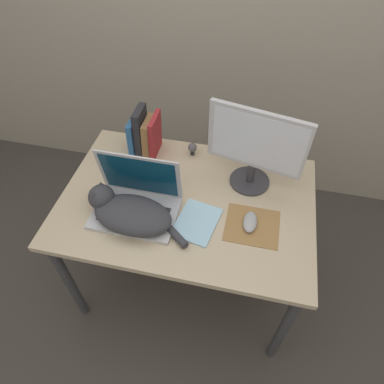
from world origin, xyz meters
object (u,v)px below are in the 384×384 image
Objects in this scene: cat at (128,212)px; notepad at (197,222)px; laptop at (136,202)px; computer_mouse at (250,222)px; external_monitor at (256,147)px; book_row at (144,134)px; webcam at (192,148)px.

notepad is (0.28, 0.05, -0.05)m from cat.
cat is at bearing -169.78° from notepad.
laptop is 3.24× the size of computer_mouse.
external_monitor reaches higher than computer_mouse.
external_monitor is 0.32m from computer_mouse.
external_monitor is 0.56m from book_row.
book_row is (-0.54, 0.10, -0.11)m from external_monitor.
external_monitor is 0.40m from notepad.
computer_mouse is (0.03, -0.25, -0.20)m from external_monitor.
laptop is at bearing -149.62° from external_monitor.
cat is 4.09× the size of computer_mouse.
external_monitor reaches higher than laptop.
laptop is at bearing 78.12° from cat.
external_monitor is (0.46, 0.27, 0.17)m from laptop.
book_row is at bearing 101.93° from laptop.
external_monitor is at bearing 30.38° from laptop.
cat is 0.29m from notepad.
notepad is 0.43m from webcam.
notepad is at bearing -48.29° from book_row.
webcam reaches higher than notepad.
webcam is at bearing 69.89° from cat.
notepad is at bearing -74.95° from webcam.
webcam reaches higher than computer_mouse.
cat is 6.56× the size of webcam.
webcam is at bearing 156.85° from external_monitor.
external_monitor is (0.48, 0.34, 0.16)m from cat.
computer_mouse is at bearing 10.16° from cat.
webcam is (0.24, 0.03, -0.06)m from book_row.
computer_mouse is at bearing 2.70° from laptop.
cat is at bearing -169.84° from computer_mouse.
computer_mouse is (0.50, 0.09, -0.04)m from cat.
cat is 1.08× the size of external_monitor.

